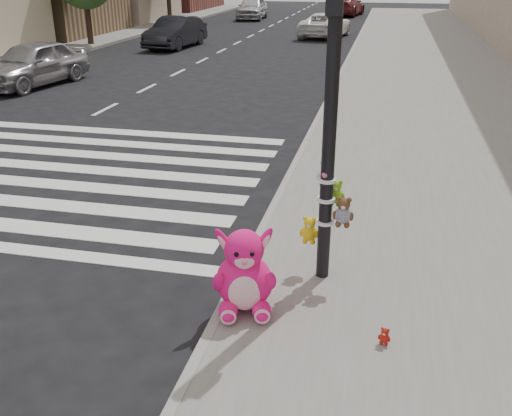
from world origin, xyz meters
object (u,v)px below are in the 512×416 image
(car_silver_far, at_px, (32,64))
(car_white_near, at_px, (325,25))
(signal_pole, at_px, (330,149))
(car_dark_far, at_px, (176,32))
(pink_bunny, at_px, (244,276))
(red_teddy, at_px, (385,336))

(car_silver_far, bearing_deg, car_white_near, 72.35)
(signal_pole, relative_size, car_dark_far, 0.91)
(pink_bunny, distance_m, car_dark_far, 23.47)
(signal_pole, bearing_deg, pink_bunny, -129.92)
(red_teddy, height_order, car_silver_far, car_silver_far)
(pink_bunny, xyz_separation_m, car_silver_far, (-10.17, 11.77, 0.17))
(car_white_near, bearing_deg, car_dark_far, 48.76)
(car_white_near, bearing_deg, red_teddy, 105.01)
(car_dark_far, height_order, car_white_near, car_dark_far)
(car_dark_far, xyz_separation_m, car_white_near, (6.64, 5.84, -0.07))
(pink_bunny, height_order, red_teddy, pink_bunny)
(red_teddy, height_order, car_white_near, car_white_near)
(red_teddy, distance_m, car_dark_far, 24.44)
(signal_pole, bearing_deg, car_white_near, 96.32)
(pink_bunny, distance_m, red_teddy, 1.66)
(car_silver_far, xyz_separation_m, car_dark_far, (1.38, 10.00, -0.01))
(signal_pole, xyz_separation_m, car_dark_far, (-9.59, 20.81, -1.10))
(signal_pole, height_order, car_silver_far, signal_pole)
(pink_bunny, bearing_deg, car_white_near, 79.37)
(red_teddy, bearing_deg, signal_pole, 135.35)
(red_teddy, distance_m, car_silver_far, 16.90)
(car_dark_far, relative_size, car_white_near, 0.94)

